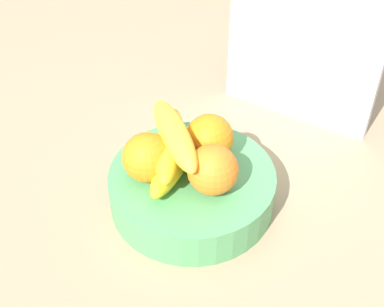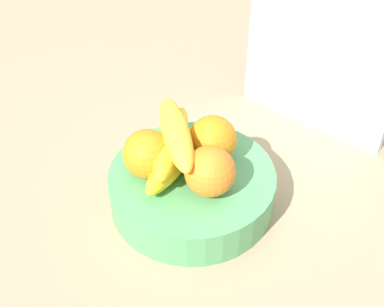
{
  "view_description": "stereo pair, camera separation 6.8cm",
  "coord_description": "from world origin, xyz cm",
  "px_view_note": "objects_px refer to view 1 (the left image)",
  "views": [
    {
      "loc": [
        24.7,
        -51.22,
        59.36
      ],
      "look_at": [
        -3.44,
        -2.28,
        10.04
      ],
      "focal_mm": 48.37,
      "sensor_mm": 36.0,
      "label": 1
    },
    {
      "loc": [
        30.37,
        -47.49,
        59.36
      ],
      "look_at": [
        -3.44,
        -2.28,
        10.04
      ],
      "focal_mm": 48.37,
      "sensor_mm": 36.0,
      "label": 2
    }
  ],
  "objects_px": {
    "orange_front_right": "(209,138)",
    "banana_bunch": "(173,146)",
    "cutting_board": "(306,28)",
    "orange_center": "(147,157)",
    "fruit_bowl": "(192,188)",
    "orange_front_left": "(213,170)"
  },
  "relations": [
    {
      "from": "orange_center",
      "to": "banana_bunch",
      "type": "relative_size",
      "value": 0.42
    },
    {
      "from": "orange_front_right",
      "to": "orange_center",
      "type": "height_order",
      "value": "same"
    },
    {
      "from": "cutting_board",
      "to": "orange_front_left",
      "type": "bearing_deg",
      "value": -89.69
    },
    {
      "from": "orange_front_right",
      "to": "banana_bunch",
      "type": "xyz_separation_m",
      "value": [
        -0.03,
        -0.05,
        0.01
      ]
    },
    {
      "from": "orange_front_right",
      "to": "orange_center",
      "type": "relative_size",
      "value": 1.0
    },
    {
      "from": "orange_center",
      "to": "banana_bunch",
      "type": "height_order",
      "value": "banana_bunch"
    },
    {
      "from": "orange_front_right",
      "to": "cutting_board",
      "type": "bearing_deg",
      "value": 79.19
    },
    {
      "from": "orange_front_left",
      "to": "banana_bunch",
      "type": "height_order",
      "value": "banana_bunch"
    },
    {
      "from": "banana_bunch",
      "to": "cutting_board",
      "type": "distance_m",
      "value": 0.32
    },
    {
      "from": "cutting_board",
      "to": "orange_front_right",
      "type": "bearing_deg",
      "value": -98.64
    },
    {
      "from": "fruit_bowl",
      "to": "orange_front_right",
      "type": "distance_m",
      "value": 0.08
    },
    {
      "from": "fruit_bowl",
      "to": "orange_front_left",
      "type": "bearing_deg",
      "value": -17.16
    },
    {
      "from": "orange_front_left",
      "to": "orange_front_right",
      "type": "xyz_separation_m",
      "value": [
        -0.04,
        0.06,
        0.0
      ]
    },
    {
      "from": "orange_front_left",
      "to": "cutting_board",
      "type": "bearing_deg",
      "value": 88.14
    },
    {
      "from": "fruit_bowl",
      "to": "orange_front_left",
      "type": "distance_m",
      "value": 0.08
    },
    {
      "from": "orange_front_right",
      "to": "cutting_board",
      "type": "distance_m",
      "value": 0.27
    },
    {
      "from": "orange_front_right",
      "to": "banana_bunch",
      "type": "distance_m",
      "value": 0.06
    },
    {
      "from": "fruit_bowl",
      "to": "banana_bunch",
      "type": "distance_m",
      "value": 0.08
    },
    {
      "from": "banana_bunch",
      "to": "cutting_board",
      "type": "bearing_deg",
      "value": 74.66
    },
    {
      "from": "orange_front_right",
      "to": "banana_bunch",
      "type": "bearing_deg",
      "value": -125.01
    },
    {
      "from": "fruit_bowl",
      "to": "cutting_board",
      "type": "height_order",
      "value": "cutting_board"
    },
    {
      "from": "orange_front_left",
      "to": "cutting_board",
      "type": "height_order",
      "value": "cutting_board"
    }
  ]
}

